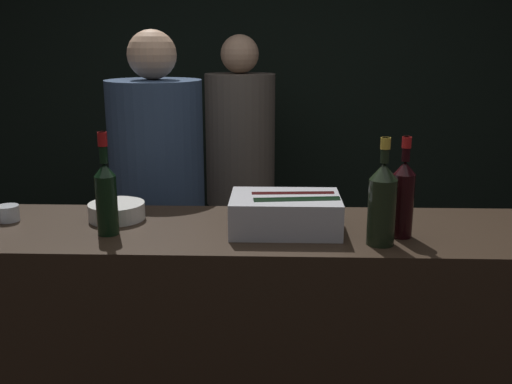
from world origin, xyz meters
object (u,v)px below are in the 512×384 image
ice_bin_with_bottles (287,212)px  candle_votive (8,213)px  bowl_white (117,211)px  red_wine_bottle_burgundy (106,194)px  person_blond_tee (159,209)px  red_wine_bottle_tall (403,196)px  person_in_hoodie (241,174)px  champagne_bottle (382,202)px

ice_bin_with_bottles → candle_votive: 0.99m
ice_bin_with_bottles → bowl_white: size_ratio=1.83×
red_wine_bottle_burgundy → person_blond_tee: bearing=88.3°
red_wine_bottle_tall → ice_bin_with_bottles: bearing=172.5°
ice_bin_with_bottles → person_in_hoodie: person_in_hoodie is taller
red_wine_bottle_burgundy → person_in_hoodie: size_ratio=0.19×
bowl_white → red_wine_bottle_tall: 0.99m
bowl_white → person_blond_tee: (0.04, 0.54, -0.15)m
red_wine_bottle_tall → person_blond_tee: bearing=143.4°
bowl_white → red_wine_bottle_burgundy: 0.19m
bowl_white → champagne_bottle: champagne_bottle is taller
candle_votive → person_blond_tee: bearing=53.9°
person_in_hoodie → person_blond_tee: size_ratio=0.99×
champagne_bottle → red_wine_bottle_burgundy: bearing=175.6°
red_wine_bottle_burgundy → red_wine_bottle_tall: 0.96m
red_wine_bottle_tall → person_in_hoodie: size_ratio=0.19×
champagne_bottle → person_in_hoodie: person_in_hoodie is taller
bowl_white → red_wine_bottle_burgundy: size_ratio=0.59×
ice_bin_with_bottles → champagne_bottle: bearing=-23.2°
ice_bin_with_bottles → person_blond_tee: bearing=131.3°
red_wine_bottle_burgundy → ice_bin_with_bottles: bearing=5.4°
candle_votive → bowl_white: bearing=5.1°
bowl_white → person_blond_tee: person_blond_tee is taller
bowl_white → person_blond_tee: 0.56m
red_wine_bottle_burgundy → red_wine_bottle_tall: size_ratio=1.04×
person_blond_tee → red_wine_bottle_burgundy: bearing=36.9°
red_wine_bottle_burgundy → champagne_bottle: red_wine_bottle_burgundy is taller
bowl_white → red_wine_bottle_tall: (0.97, -0.16, 0.10)m
ice_bin_with_bottles → red_wine_bottle_burgundy: bearing=-174.6°
candle_votive → red_wine_bottle_burgundy: 0.43m
champagne_bottle → person_blond_tee: (-0.86, 0.77, -0.26)m
candle_votive → champagne_bottle: champagne_bottle is taller
bowl_white → candle_votive: bowl_white is taller
red_wine_bottle_burgundy → champagne_bottle: bearing=-4.4°
red_wine_bottle_tall → person_in_hoodie: (-0.61, 1.43, -0.26)m
ice_bin_with_bottles → red_wine_bottle_burgundy: 0.59m
ice_bin_with_bottles → person_blond_tee: size_ratio=0.21×
ice_bin_with_bottles → bowl_white: ice_bin_with_bottles is taller
ice_bin_with_bottles → person_in_hoodie: 1.41m
person_in_hoodie → candle_votive: bearing=25.9°
bowl_white → champagne_bottle: 0.93m
person_in_hoodie → red_wine_bottle_burgundy: bearing=41.9°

